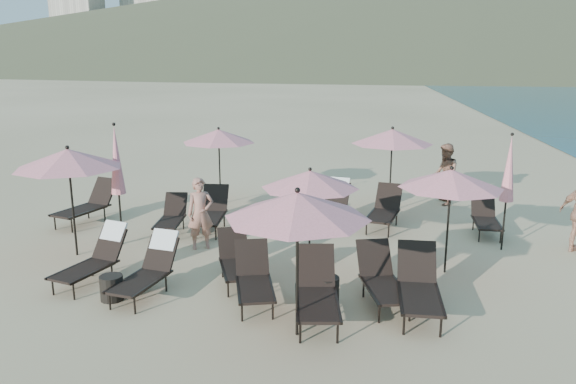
# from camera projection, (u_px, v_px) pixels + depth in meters

# --- Properties ---
(ground) EXTENTS (800.00, 800.00, 0.00)m
(ground) POSITION_uv_depth(u_px,v_px,m) (305.00, 300.00, 9.97)
(ground) COLOR #D6BA8C
(ground) RESTS_ON ground
(volcanic_headland) EXTENTS (690.00, 690.00, 55.00)m
(volcanic_headland) POSITION_uv_depth(u_px,v_px,m) (500.00, 10.00, 286.81)
(volcanic_headland) COLOR brown
(volcanic_headland) RESTS_ON ground
(hotel_skyline) EXTENTS (109.00, 82.00, 55.00)m
(hotel_skyline) POSITION_uv_depth(u_px,v_px,m) (168.00, 13.00, 276.84)
(hotel_skyline) COLOR beige
(hotel_skyline) RESTS_ON ground
(lounger_0) EXTENTS (1.05, 1.74, 1.02)m
(lounger_0) POSITION_uv_depth(u_px,v_px,m) (95.00, 257.00, 10.69)
(lounger_0) COLOR black
(lounger_0) RESTS_ON ground
(lounger_1) EXTENTS (0.93, 1.72, 1.02)m
(lounger_1) POSITION_uv_depth(u_px,v_px,m) (149.00, 268.00, 10.15)
(lounger_1) COLOR black
(lounger_1) RESTS_ON ground
(lounger_2) EXTENTS (1.07, 1.65, 0.89)m
(lounger_2) POSITION_uv_depth(u_px,v_px,m) (236.00, 260.00, 10.71)
(lounger_2) COLOR black
(lounger_2) RESTS_ON ground
(lounger_3) EXTENTS (0.99, 1.71, 0.92)m
(lounger_3) POSITION_uv_depth(u_px,v_px,m) (254.00, 278.00, 9.82)
(lounger_3) COLOR black
(lounger_3) RESTS_ON ground
(lounger_4) EXTENTS (1.00, 1.73, 0.94)m
(lounger_4) POSITION_uv_depth(u_px,v_px,m) (382.00, 279.00, 9.77)
(lounger_4) COLOR black
(lounger_4) RESTS_ON ground
(lounger_5) EXTENTS (0.71, 1.79, 1.02)m
(lounger_5) POSITION_uv_depth(u_px,v_px,m) (419.00, 286.00, 9.37)
(lounger_5) COLOR black
(lounger_5) RESTS_ON ground
(lounger_6) EXTENTS (1.22, 1.93, 1.04)m
(lounger_6) POSITION_uv_depth(u_px,v_px,m) (88.00, 204.00, 14.47)
(lounger_6) COLOR black
(lounger_6) RESTS_ON ground
(lounger_7) EXTENTS (0.68, 1.52, 0.85)m
(lounger_7) POSITION_uv_depth(u_px,v_px,m) (171.00, 216.00, 13.69)
(lounger_7) COLOR black
(lounger_7) RESTS_ON ground
(lounger_8) EXTENTS (0.74, 1.76, 0.99)m
(lounger_8) POSITION_uv_depth(u_px,v_px,m) (211.00, 211.00, 13.87)
(lounger_8) COLOR black
(lounger_8) RESTS_ON ground
(lounger_9) EXTENTS (0.97, 1.79, 1.06)m
(lounger_9) POSITION_uv_depth(u_px,v_px,m) (333.00, 204.00, 14.45)
(lounger_9) COLOR black
(lounger_9) RESTS_ON ground
(lounger_10) EXTENTS (1.03, 1.82, 0.99)m
(lounger_10) POSITION_uv_depth(u_px,v_px,m) (384.00, 209.00, 14.07)
(lounger_10) COLOR black
(lounger_10) RESTS_ON ground
(lounger_11) EXTENTS (0.64, 1.54, 0.87)m
(lounger_11) POSITION_uv_depth(u_px,v_px,m) (486.00, 217.00, 13.59)
(lounger_11) COLOR black
(lounger_11) RESTS_ON ground
(lounger_12) EXTENTS (0.89, 1.86, 1.03)m
(lounger_12) POSITION_uv_depth(u_px,v_px,m) (317.00, 291.00, 9.17)
(lounger_12) COLOR black
(lounger_12) RESTS_ON ground
(umbrella_open_0) EXTENTS (2.24, 2.24, 2.41)m
(umbrella_open_0) POSITION_uv_depth(u_px,v_px,m) (68.00, 159.00, 11.70)
(umbrella_open_0) COLOR black
(umbrella_open_0) RESTS_ON ground
(umbrella_open_1) EXTENTS (1.95, 1.95, 2.09)m
(umbrella_open_1) POSITION_uv_depth(u_px,v_px,m) (310.00, 179.00, 11.02)
(umbrella_open_1) COLOR black
(umbrella_open_1) RESTS_ON ground
(umbrella_open_2) EXTENTS (2.01, 2.01, 2.17)m
(umbrella_open_2) POSITION_uv_depth(u_px,v_px,m) (451.00, 179.00, 10.77)
(umbrella_open_2) COLOR black
(umbrella_open_2) RESTS_ON ground
(umbrella_open_3) EXTENTS (2.09, 2.09, 2.25)m
(umbrella_open_3) POSITION_uv_depth(u_px,v_px,m) (219.00, 136.00, 15.94)
(umbrella_open_3) COLOR black
(umbrella_open_3) RESTS_ON ground
(umbrella_open_4) EXTENTS (2.20, 2.20, 2.37)m
(umbrella_open_4) POSITION_uv_depth(u_px,v_px,m) (392.00, 137.00, 15.07)
(umbrella_open_4) COLOR black
(umbrella_open_4) RESTS_ON ground
(umbrella_open_5) EXTENTS (2.19, 2.19, 2.36)m
(umbrella_open_5) POSITION_uv_depth(u_px,v_px,m) (297.00, 205.00, 8.23)
(umbrella_open_5) COLOR black
(umbrella_open_5) RESTS_ON ground
(umbrella_closed_0) EXTENTS (0.31, 0.31, 2.63)m
(umbrella_closed_0) POSITION_uv_depth(u_px,v_px,m) (509.00, 169.00, 12.09)
(umbrella_closed_0) COLOR black
(umbrella_closed_0) RESTS_ON ground
(umbrella_closed_1) EXTENTS (0.33, 0.33, 2.80)m
(umbrella_closed_1) POSITION_uv_depth(u_px,v_px,m) (116.00, 161.00, 12.43)
(umbrella_closed_1) COLOR black
(umbrella_closed_1) RESTS_ON ground
(side_table_0) EXTENTS (0.41, 0.41, 0.45)m
(side_table_0) POSITION_uv_depth(u_px,v_px,m) (112.00, 288.00, 9.92)
(side_table_0) COLOR black
(side_table_0) RESTS_ON ground
(side_table_1) EXTENTS (0.44, 0.44, 0.48)m
(side_table_1) POSITION_uv_depth(u_px,v_px,m) (327.00, 290.00, 9.79)
(side_table_1) COLOR black
(side_table_1) RESTS_ON ground
(beachgoer_a) EXTENTS (0.69, 0.59, 1.61)m
(beachgoer_a) POSITION_uv_depth(u_px,v_px,m) (201.00, 213.00, 12.45)
(beachgoer_a) COLOR #9F6756
(beachgoer_a) RESTS_ON ground
(beachgoer_b) EXTENTS (0.67, 0.86, 1.77)m
(beachgoer_b) POSITION_uv_depth(u_px,v_px,m) (445.00, 174.00, 16.15)
(beachgoer_b) COLOR #9B6850
(beachgoer_b) RESTS_ON ground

